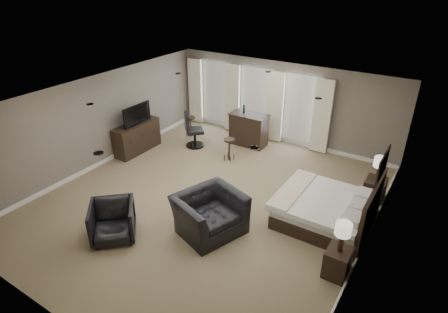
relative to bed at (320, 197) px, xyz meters
The scene contains 16 objects.
room 2.75m from the bed, 165.32° to the right, with size 7.60×8.60×2.64m.
window_bay 4.99m from the bed, 136.21° to the left, with size 5.25×0.20×2.30m.
bed is the anchor object (origin of this frame).
nightstand_near 1.74m from the bed, 58.46° to the right, with size 0.43×0.53×0.57m, color black.
nightstand_far 1.73m from the bed, 58.46° to the left, with size 0.46×0.57×0.62m, color black.
lamp_near 1.72m from the bed, 58.46° to the right, with size 0.30×0.30×0.61m, color beige.
lamp_far 1.73m from the bed, 58.46° to the left, with size 0.30×0.30×0.61m, color beige.
wall_art 1.58m from the bed, ahead, with size 0.04×0.96×0.56m, color slate.
dresser 6.05m from the bed, behind, with size 0.51×1.59×0.92m, color black.
tv 6.05m from the bed, behind, with size 1.07×0.62×0.14m, color black.
armchair_near 2.50m from the bed, 138.46° to the right, with size 1.37×0.89×1.20m, color black.
armchair_far 4.56m from the bed, 139.57° to the right, with size 0.89×0.83×0.92m, color black.
bar_counter 4.29m from the bed, 141.04° to the left, with size 1.20×0.63×1.05m, color black.
bar_stool_left 5.79m from the bed, 157.30° to the left, with size 0.33×0.33×0.69m, color black.
bar_stool_right 3.57m from the bed, 156.69° to the left, with size 0.33×0.33×0.70m, color black.
desk_chair 4.99m from the bed, 160.74° to the left, with size 0.58×0.58×1.15m, color black.
Camera 1 is at (4.53, -6.40, 5.26)m, focal length 30.00 mm.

